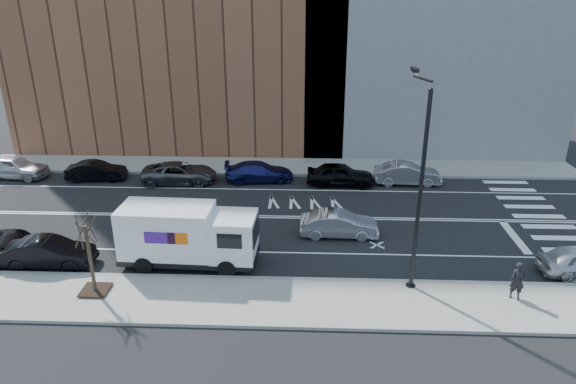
# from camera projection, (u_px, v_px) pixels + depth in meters

# --- Properties ---
(ground) EXTENTS (120.00, 120.00, 0.00)m
(ground) POSITION_uv_depth(u_px,v_px,m) (268.00, 217.00, 30.23)
(ground) COLOR black
(ground) RESTS_ON ground
(sidewalk_near) EXTENTS (44.00, 3.60, 0.15)m
(sidewalk_near) POSITION_uv_depth(u_px,v_px,m) (252.00, 301.00, 22.05)
(sidewalk_near) COLOR gray
(sidewalk_near) RESTS_ON ground
(sidewalk_far) EXTENTS (44.00, 3.60, 0.15)m
(sidewalk_far) POSITION_uv_depth(u_px,v_px,m) (277.00, 166.00, 38.34)
(sidewalk_far) COLOR gray
(sidewalk_far) RESTS_ON ground
(curb_near) EXTENTS (44.00, 0.25, 0.17)m
(curb_near) POSITION_uv_depth(u_px,v_px,m) (256.00, 279.00, 23.72)
(curb_near) COLOR gray
(curb_near) RESTS_ON ground
(curb_far) EXTENTS (44.00, 0.25, 0.17)m
(curb_far) POSITION_uv_depth(u_px,v_px,m) (275.00, 175.00, 36.67)
(curb_far) COLOR gray
(curb_far) RESTS_ON ground
(crosswalk) EXTENTS (3.00, 14.00, 0.01)m
(crosswalk) POSITION_uv_depth(u_px,v_px,m) (544.00, 221.00, 29.64)
(crosswalk) COLOR white
(crosswalk) RESTS_ON ground
(road_markings) EXTENTS (40.00, 8.60, 0.01)m
(road_markings) POSITION_uv_depth(u_px,v_px,m) (268.00, 217.00, 30.22)
(road_markings) COLOR white
(road_markings) RESTS_ON ground
(bldg_brick) EXTENTS (26.00, 10.00, 22.00)m
(bldg_brick) POSITION_uv_depth(u_px,v_px,m) (181.00, 7.00, 40.81)
(bldg_brick) COLOR brown
(bldg_brick) RESTS_ON ground
(streetlight) EXTENTS (0.44, 4.02, 9.34)m
(streetlight) POSITION_uv_depth(u_px,v_px,m) (419.00, 179.00, 21.66)
(streetlight) COLOR black
(streetlight) RESTS_ON ground
(street_tree) EXTENTS (1.20, 1.20, 3.75)m
(street_tree) POSITION_uv_depth(u_px,v_px,m) (91.00, 265.00, 22.16)
(street_tree) COLOR black
(street_tree) RESTS_ON ground
(fedex_van) EXTENTS (6.68, 2.57, 3.01)m
(fedex_van) POSITION_uv_depth(u_px,v_px,m) (187.00, 235.00, 24.57)
(fedex_van) COLOR black
(fedex_van) RESTS_ON ground
(far_parked_a) EXTENTS (4.85, 2.36, 1.59)m
(far_parked_a) POSITION_uv_depth(u_px,v_px,m) (14.00, 167.00, 36.04)
(far_parked_a) COLOR #B5B5BA
(far_parked_a) RESTS_ON ground
(far_parked_b) EXTENTS (4.14, 1.74, 1.33)m
(far_parked_b) POSITION_uv_depth(u_px,v_px,m) (96.00, 171.00, 35.65)
(far_parked_b) COLOR black
(far_parked_b) RESTS_ON ground
(far_parked_c) EXTENTS (5.20, 2.67, 1.40)m
(far_parked_c) POSITION_uv_depth(u_px,v_px,m) (179.00, 173.00, 35.19)
(far_parked_c) COLOR #4B4D53
(far_parked_c) RESTS_ON ground
(far_parked_d) EXTENTS (4.89, 2.44, 1.36)m
(far_parked_d) POSITION_uv_depth(u_px,v_px,m) (259.00, 172.00, 35.47)
(far_parked_d) COLOR navy
(far_parked_d) RESTS_ON ground
(far_parked_e) EXTENTS (4.55, 1.92, 1.54)m
(far_parked_e) POSITION_uv_depth(u_px,v_px,m) (340.00, 174.00, 34.71)
(far_parked_e) COLOR black
(far_parked_e) RESTS_ON ground
(far_parked_f) EXTENTS (4.47, 1.59, 1.47)m
(far_parked_f) POSITION_uv_depth(u_px,v_px,m) (407.00, 174.00, 34.93)
(far_parked_f) COLOR #A0A0A4
(far_parked_f) RESTS_ON ground
(driving_sedan) EXTENTS (4.21, 1.49, 1.38)m
(driving_sedan) POSITION_uv_depth(u_px,v_px,m) (339.00, 224.00, 27.71)
(driving_sedan) COLOR #B2B3B7
(driving_sedan) RESTS_ON ground
(near_parked_rear_a) EXTENTS (4.32, 1.58, 1.41)m
(near_parked_rear_a) POSITION_uv_depth(u_px,v_px,m) (49.00, 253.00, 24.75)
(near_parked_rear_a) COLOR black
(near_parked_rear_a) RESTS_ON ground
(pedestrian) EXTENTS (0.68, 0.51, 1.69)m
(pedestrian) POSITION_uv_depth(u_px,v_px,m) (518.00, 281.00, 21.86)
(pedestrian) COLOR black
(pedestrian) RESTS_ON sidewalk_near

